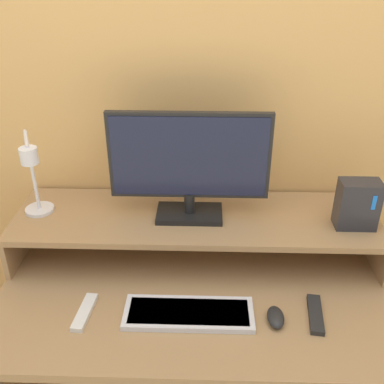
# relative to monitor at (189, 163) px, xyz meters

# --- Properties ---
(wall_back) EXTENTS (6.00, 0.05, 2.50)m
(wall_back) POSITION_rel_monitor_xyz_m (0.02, 0.22, 0.18)
(wall_back) COLOR #E5AD60
(wall_back) RESTS_ON ground_plane
(desk) EXTENTS (1.26, 0.73, 0.71)m
(desk) POSITION_rel_monitor_xyz_m (0.02, -0.18, -0.56)
(desk) COLOR #A87F51
(desk) RESTS_ON ground_plane
(monitor_shelf) EXTENTS (1.26, 0.36, 0.16)m
(monitor_shelf) POSITION_rel_monitor_xyz_m (0.02, 0.00, -0.22)
(monitor_shelf) COLOR #A87F51
(monitor_shelf) RESTS_ON desk
(monitor) EXTENTS (0.53, 0.13, 0.38)m
(monitor) POSITION_rel_monitor_xyz_m (0.00, 0.00, 0.00)
(monitor) COLOR black
(monitor) RESTS_ON monitor_shelf
(desk_lamp) EXTENTS (0.13, 0.21, 0.31)m
(desk_lamp) POSITION_rel_monitor_xyz_m (-0.50, -0.05, -0.04)
(desk_lamp) COLOR silver
(desk_lamp) RESTS_ON monitor_shelf
(router_dock) EXTENTS (0.13, 0.08, 0.17)m
(router_dock) POSITION_rel_monitor_xyz_m (0.55, -0.05, -0.12)
(router_dock) COLOR #28282D
(router_dock) RESTS_ON monitor_shelf
(keyboard) EXTENTS (0.39, 0.14, 0.02)m
(keyboard) POSITION_rel_monitor_xyz_m (0.01, -0.32, -0.35)
(keyboard) COLOR silver
(keyboard) RESTS_ON desk
(mouse) EXTENTS (0.05, 0.09, 0.03)m
(mouse) POSITION_rel_monitor_xyz_m (0.27, -0.34, -0.34)
(mouse) COLOR black
(mouse) RESTS_ON desk
(remote_control) EXTENTS (0.05, 0.16, 0.02)m
(remote_control) POSITION_rel_monitor_xyz_m (-0.31, -0.32, -0.35)
(remote_control) COLOR white
(remote_control) RESTS_ON desk
(remote_secondary) EXTENTS (0.06, 0.16, 0.02)m
(remote_secondary) POSITION_rel_monitor_xyz_m (0.39, -0.31, -0.35)
(remote_secondary) COLOR black
(remote_secondary) RESTS_ON desk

